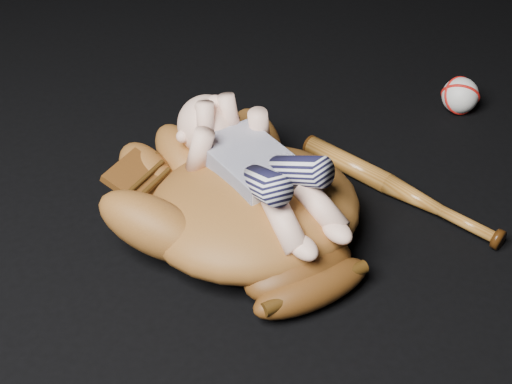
% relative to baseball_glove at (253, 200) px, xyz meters
% --- Properties ---
extents(baseball_glove, '(0.51, 0.56, 0.16)m').
position_rel_baseball_glove_xyz_m(baseball_glove, '(0.00, 0.00, 0.00)').
color(baseball_glove, brown).
rests_on(baseball_glove, ground).
extents(newborn_baby, '(0.26, 0.43, 0.16)m').
position_rel_baseball_glove_xyz_m(newborn_baby, '(0.02, 0.01, 0.06)').
color(newborn_baby, beige).
rests_on(newborn_baby, baseball_glove).
extents(baseball_bat, '(0.20, 0.40, 0.04)m').
position_rel_baseball_glove_xyz_m(baseball_bat, '(0.28, -0.00, -0.06)').
color(baseball_bat, '#94571C').
rests_on(baseball_bat, ground).
extents(baseball, '(0.10, 0.10, 0.08)m').
position_rel_baseball_glove_xyz_m(baseball, '(0.57, 0.21, -0.04)').
color(baseball, silver).
rests_on(baseball, ground).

